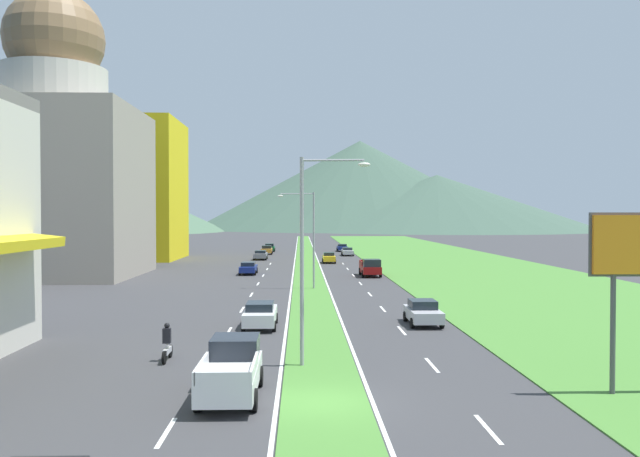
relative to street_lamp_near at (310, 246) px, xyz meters
The scene contains 42 objects.
ground_plane 7.84m from the street_lamp_near, 85.20° to the right, with size 600.00×600.00×0.00m, color #38383A.
grass_median 54.66m from the street_lamp_near, 89.50° to the left, with size 3.20×240.00×0.06m, color #477F33.
grass_verge_right 58.58m from the street_lamp_near, 68.82° to the left, with size 24.00×240.00×0.06m, color #477F33.
lane_dash_left_2 11.09m from the street_lamp_near, 118.60° to the right, with size 0.16×2.80×0.01m, color silver.
lane_dash_left_3 7.14m from the street_lamp_near, behind, with size 0.16×2.80×0.01m, color silver.
lane_dash_left_4 11.21m from the street_lamp_near, 118.19° to the left, with size 0.16×2.80×0.01m, color silver.
lane_dash_left_5 18.62m from the street_lamp_near, 105.06° to the left, with size 0.16×2.80×0.01m, color silver.
lane_dash_left_6 26.73m from the street_lamp_near, 100.19° to the left, with size 0.16×2.80×0.01m, color silver.
lane_dash_left_7 35.06m from the street_lamp_near, 97.68° to the left, with size 0.16×2.80×0.01m, color silver.
lane_dash_left_8 43.47m from the street_lamp_near, 96.16° to the left, with size 0.16×2.80×0.01m, color silver.
lane_dash_left_9 51.94m from the street_lamp_near, 95.14° to the left, with size 0.16×2.80×0.01m, color silver.
lane_dash_left_10 60.43m from the street_lamp_near, 94.41° to the left, with size 0.16×2.80×0.01m, color silver.
lane_dash_right_2 11.52m from the street_lamp_near, 56.72° to the right, with size 0.16×2.80×0.01m, color silver.
lane_dash_right_3 7.79m from the street_lamp_near, ahead, with size 0.16×2.80×0.01m, color silver.
lane_dash_right_4 11.63m from the street_lamp_near, 57.17° to the left, with size 0.16×2.80×0.01m, color silver.
lane_dash_right_5 18.88m from the street_lamp_near, 72.05° to the left, with size 0.16×2.80×0.01m, color silver.
lane_dash_right_6 26.91m from the street_lamp_near, 77.79° to the left, with size 0.16×2.80×0.01m, color silver.
lane_dash_right_7 35.19m from the street_lamp_near, 80.78° to the left, with size 0.16×2.80×0.01m, color silver.
lane_dash_right_8 43.58m from the street_lamp_near, 82.60° to the left, with size 0.16×2.80×0.01m, color silver.
lane_dash_right_9 52.03m from the street_lamp_near, 83.82° to the left, with size 0.16×2.80×0.01m, color silver.
lane_dash_right_10 60.51m from the street_lamp_near, 84.70° to the left, with size 0.16×2.80×0.01m, color silver.
edge_line_median_left 54.67m from the street_lamp_near, 91.35° to the left, with size 0.16×240.00×0.01m, color silver.
edge_line_median_right 54.70m from the street_lamp_near, 87.66° to the left, with size 0.16×240.00×0.01m, color silver.
domed_building 51.55m from the street_lamp_near, 122.87° to the left, with size 18.01×18.01×31.73m.
midrise_colored 75.69m from the street_lamp_near, 111.06° to the left, with size 15.80×15.80×21.48m, color yellow.
hill_far_left 262.72m from the street_lamp_near, 116.02° to the left, with size 167.22×167.22×39.03m, color #47664C.
hill_far_center 289.51m from the street_lamp_near, 84.15° to the left, with size 165.17×165.17×44.10m, color #3D5647.
hill_far_right 263.07m from the street_lamp_near, 76.50° to the left, with size 142.09×142.09×25.04m, color #3D5647.
street_lamp_near is the anchor object (origin of this frame).
street_lamp_mid 29.92m from the street_lamp_near, 89.21° to the left, with size 3.44×0.53×8.96m.
car_0 90.71m from the street_lamp_near, 85.27° to the left, with size 2.02×4.45×1.36m.
car_1 89.92m from the street_lamp_near, 93.95° to the left, with size 1.94×4.43×1.51m.
car_2 11.40m from the street_lamp_near, 105.95° to the left, with size 2.01×4.67×1.55m.
car_3 78.16m from the street_lamp_near, 84.48° to the left, with size 1.94×4.60×1.35m.
car_4 68.91m from the street_lamp_near, 95.45° to the left, with size 2.02×4.69×1.42m.
car_5 13.73m from the street_lamp_near, 55.90° to the left, with size 2.00×4.11×1.52m.
car_6 81.96m from the street_lamp_near, 94.42° to the left, with size 1.97×4.02×1.54m.
car_7 45.30m from the street_lamp_near, 98.21° to the left, with size 1.95×4.58×1.41m.
car_9 61.68m from the street_lamp_near, 86.60° to the left, with size 1.86×4.16×1.50m.
pickup_truck_0 42.46m from the street_lamp_near, 79.94° to the left, with size 2.18×5.40×2.00m.
pickup_truck_1 7.01m from the street_lamp_near, 123.82° to the right, with size 2.18×5.40×2.00m.
motorcycle_rider 8.25m from the street_lamp_near, 168.94° to the left, with size 0.36×2.00×1.80m.
Camera 1 is at (-0.88, -22.67, 6.84)m, focal length 35.40 mm.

